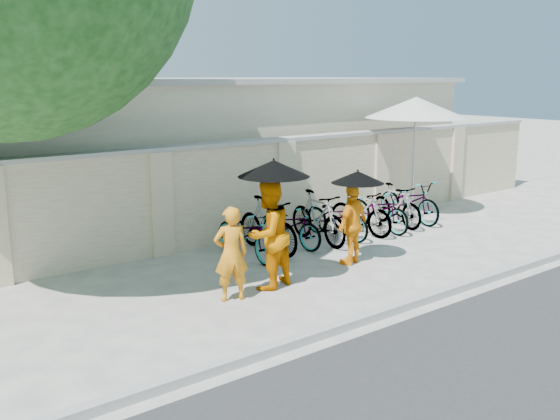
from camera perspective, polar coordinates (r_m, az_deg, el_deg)
ground at (r=10.35m, az=2.29°, el=-6.98°), size 80.00×80.00×0.00m
kerb at (r=9.17m, az=9.22°, el=-9.31°), size 40.00×0.16×0.12m
compound_wall at (r=13.15m, az=-3.31°, el=1.68°), size 20.00×0.30×2.00m
building_behind at (r=16.78m, az=-7.90°, el=5.95°), size 14.00×6.00×3.20m
monk_left at (r=9.55m, az=-4.49°, el=-4.01°), size 0.62×0.49×1.48m
monk_center at (r=10.04m, az=-1.07°, el=-2.24°), size 1.01×0.87×1.79m
parasol_center at (r=9.80m, az=-0.58°, el=3.83°), size 1.14×1.14×1.09m
monk_right at (r=11.43m, az=6.65°, el=-1.30°), size 0.94×0.59×1.49m
parasol_right at (r=11.22m, az=7.12°, el=3.01°), size 0.95×0.95×0.89m
patio_umbrella at (r=15.40m, az=12.33°, el=9.03°), size 2.89×2.89×2.90m
bike_0 at (r=11.74m, az=-3.09°, el=-2.21°), size 0.68×1.84×0.96m
bike_1 at (r=12.18m, az=-1.14°, el=-1.37°), size 0.55×1.81×1.08m
bike_2 at (r=12.59m, az=0.93°, el=-1.36°), size 0.80×1.75×0.89m
bike_3 at (r=12.82m, az=3.49°, el=-0.69°), size 0.63×1.83×1.08m
bike_4 at (r=13.29m, az=5.20°, el=-0.63°), size 0.78×1.79×0.91m
bike_5 at (r=13.61m, az=7.37°, el=-0.19°), size 0.68×1.71×1.00m
bike_6 at (r=14.05m, az=9.06°, el=0.03°), size 0.69×1.81×0.94m
bike_7 at (r=14.51m, az=10.58°, el=0.43°), size 0.61×1.66×0.98m
bike_8 at (r=15.03m, az=11.75°, el=0.82°), size 0.78×1.93×0.99m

